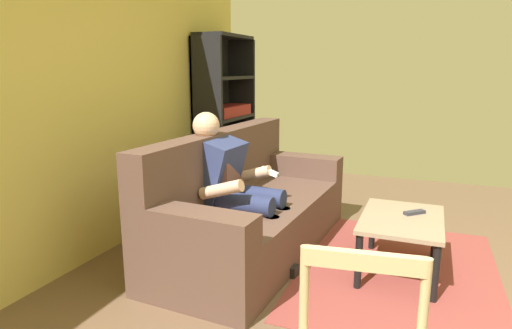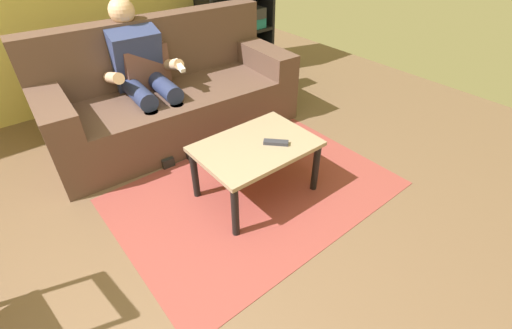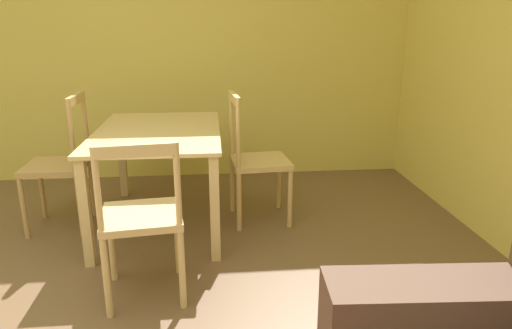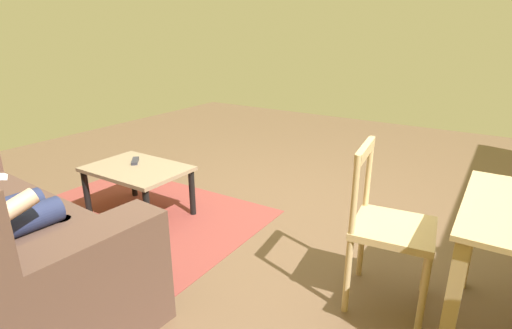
# 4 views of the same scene
# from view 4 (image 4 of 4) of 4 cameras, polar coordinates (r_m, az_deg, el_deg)

# --- Properties ---
(ground_plane) EXTENTS (8.22, 8.22, 0.00)m
(ground_plane) POSITION_cam_4_polar(r_m,az_deg,el_deg) (3.21, 4.99, -8.60)
(ground_plane) COLOR brown
(coffee_table) EXTENTS (0.81, 0.57, 0.43)m
(coffee_table) POSITION_cam_4_polar(r_m,az_deg,el_deg) (3.34, -16.93, -1.39)
(coffee_table) COLOR gray
(coffee_table) RESTS_ON ground_plane
(tv_remote) EXTENTS (0.15, 0.16, 0.02)m
(tv_remote) POSITION_cam_4_polar(r_m,az_deg,el_deg) (3.45, -17.26, 0.51)
(tv_remote) COLOR #2D2D38
(tv_remote) RESTS_ON coffee_table
(dining_chair_facing_couch) EXTENTS (0.47, 0.47, 0.91)m
(dining_chair_facing_couch) POSITION_cam_4_polar(r_m,az_deg,el_deg) (2.27, 18.76, -8.71)
(dining_chair_facing_couch) COLOR #D1B27F
(dining_chair_facing_couch) RESTS_ON ground_plane
(area_rug) EXTENTS (2.02, 1.42, 0.01)m
(area_rug) POSITION_cam_4_polar(r_m,az_deg,el_deg) (3.48, -16.37, -6.97)
(area_rug) COLOR brown
(area_rug) RESTS_ON ground_plane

